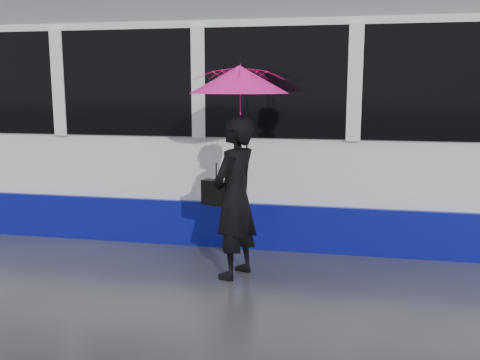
# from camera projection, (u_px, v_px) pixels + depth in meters

# --- Properties ---
(ground) EXTENTS (90.00, 90.00, 0.00)m
(ground) POSITION_uv_depth(u_px,v_px,m) (208.00, 280.00, 6.04)
(ground) COLOR #28282D
(ground) RESTS_ON ground
(rails) EXTENTS (34.00, 1.51, 0.02)m
(rails) POSITION_uv_depth(u_px,v_px,m) (248.00, 224.00, 8.45)
(rails) COLOR #3F3D38
(rails) RESTS_ON ground
(tram) EXTENTS (26.00, 2.56, 3.35)m
(tram) POSITION_uv_depth(u_px,v_px,m) (130.00, 119.00, 8.55)
(tram) COLOR white
(tram) RESTS_ON ground
(woman) EXTENTS (0.65, 0.78, 1.85)m
(woman) POSITION_uv_depth(u_px,v_px,m) (235.00, 198.00, 6.02)
(woman) COLOR black
(woman) RESTS_ON ground
(umbrella) EXTENTS (1.39, 1.39, 1.25)m
(umbrella) POSITION_uv_depth(u_px,v_px,m) (239.00, 99.00, 5.82)
(umbrella) COLOR #F0147B
(umbrella) RESTS_ON ground
(handbag) EXTENTS (0.36, 0.25, 0.47)m
(handbag) POSITION_uv_depth(u_px,v_px,m) (216.00, 193.00, 6.07)
(handbag) COLOR black
(handbag) RESTS_ON ground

